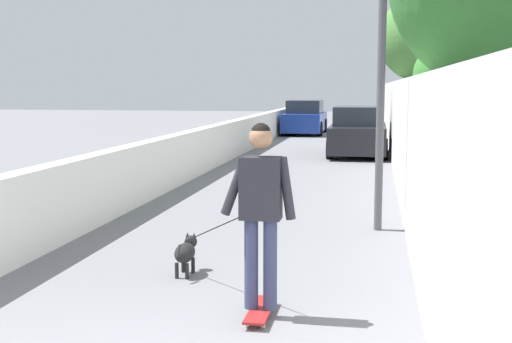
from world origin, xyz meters
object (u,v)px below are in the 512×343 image
person_skateboarder (261,201)px  skateboard (261,310)px  tree_right_mid (455,76)px  car_far (305,118)px  dog (186,252)px  lamp_post (382,23)px  tree_right_far (419,39)px  car_near (358,133)px

person_skateboarder → skateboard: bearing=-36.9°
tree_right_mid → person_skateboarder: (-10.79, 2.89, -1.29)m
car_far → dog: bearing=-177.4°
tree_right_mid → dog: bearing=157.3°
lamp_post → tree_right_far: bearing=-5.7°
person_skateboarder → dog: size_ratio=1.12×
lamp_post → person_skateboarder: (-4.14, 1.10, -1.97)m
tree_right_mid → car_far: 14.74m
tree_right_far → lamp_post: (-12.64, 1.26, -0.61)m
dog → car_near: car_near is taller
person_skateboarder → tree_right_mid: bearing=-15.0°
tree_right_far → skateboard: size_ratio=6.38×
dog → car_near: size_ratio=0.39×
skateboard → car_near: 15.32m
skateboard → person_skateboarder: (-0.00, 0.00, 1.05)m
car_near → car_far: same height
lamp_post → dog: bearing=142.8°
lamp_post → car_far: bearing=9.1°
car_near → skateboard: bearing=178.1°
tree_right_mid → dog: tree_right_mid is taller
skateboard → car_far: 24.64m
tree_right_far → lamp_post: 12.72m
tree_right_far → car_far: size_ratio=1.19×
person_skateboarder → dog: (1.26, 1.09, -0.84)m
tree_right_mid → tree_right_far: bearing=5.1°
dog → person_skateboarder: bearing=-139.2°
lamp_post → person_skateboarder: lamp_post is taller
tree_right_mid → lamp_post: size_ratio=0.74×
car_far → tree_right_mid: bearing=-159.9°
lamp_post → car_near: 11.42m
lamp_post → dog: size_ratio=2.89×
skateboard → dog: (1.26, 1.09, 0.21)m
skateboard → car_near: car_near is taller
car_near → person_skateboarder: bearing=178.1°
dog → car_far: 23.30m
lamp_post → car_near: (11.15, 0.60, -2.37)m
lamp_post → person_skateboarder: 4.72m
tree_right_far → car_near: size_ratio=1.28×
lamp_post → skateboard: size_ratio=5.68×
car_near → car_far: 9.61m
person_skateboarder → lamp_post: bearing=-14.8°
tree_right_mid → tree_right_far: (6.00, 0.54, 1.29)m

